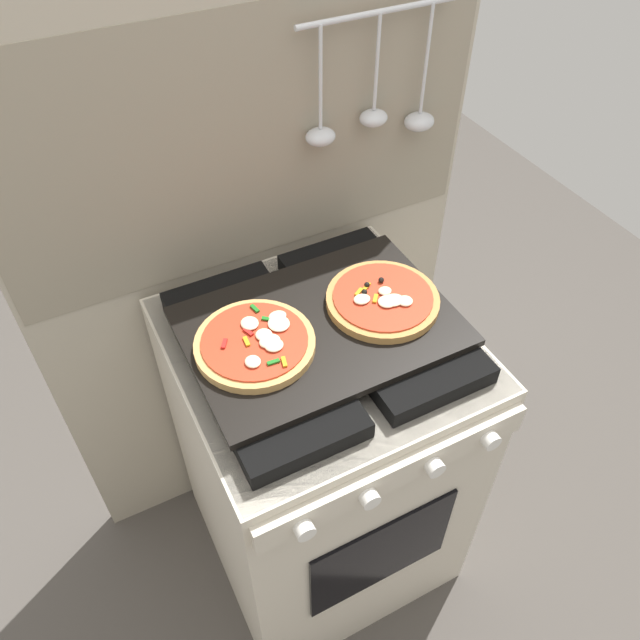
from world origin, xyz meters
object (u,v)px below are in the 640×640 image
object	(u,v)px
pizza_right	(383,300)
pizza_left	(255,342)
stove	(320,452)
baking_tray	(320,326)

from	to	relation	value
pizza_right	pizza_left	bearing A→B (deg)	177.98
stove	baking_tray	bearing A→B (deg)	90.00
pizza_left	pizza_right	bearing A→B (deg)	-2.02
stove	pizza_left	xyz separation A→B (m)	(-0.14, 0.00, 0.48)
stove	baking_tray	xyz separation A→B (m)	(0.00, 0.00, 0.46)
baking_tray	pizza_right	xyz separation A→B (m)	(0.14, -0.01, 0.02)
pizza_left	pizza_right	distance (m)	0.28
baking_tray	pizza_left	size ratio (longest dim) A/B	2.29
baking_tray	pizza_left	bearing A→B (deg)	179.05
baking_tray	stove	bearing A→B (deg)	-90.00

